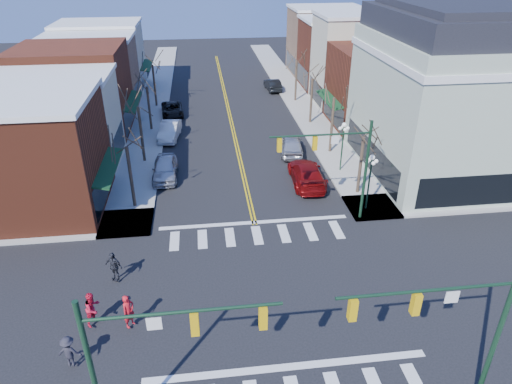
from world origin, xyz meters
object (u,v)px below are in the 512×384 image
object	(u,v)px
car_right_near	(307,174)
pedestrian_dark_b	(69,352)
pedestrian_red_a	(129,311)
car_left_near	(165,168)
car_right_far	(273,85)
pedestrian_dark_a	(114,266)
car_left_far	(172,109)
lamppost_midblock	(343,139)
lamppost_corner	(370,173)
car_right_mid	(291,145)
pedestrian_red_b	(93,308)
victorian_corner	(451,92)
car_left_mid	(169,131)

from	to	relation	value
car_right_near	pedestrian_dark_b	distance (m)	21.99
pedestrian_red_a	car_left_near	bearing A→B (deg)	34.78
car_right_near	pedestrian_red_a	distance (m)	18.83
car_right_far	pedestrian_dark_a	world-z (taller)	pedestrian_dark_a
car_left_far	pedestrian_dark_a	size ratio (longest dim) A/B	2.74
lamppost_midblock	car_left_far	world-z (taller)	lamppost_midblock
pedestrian_red_a	car_right_near	bearing A→B (deg)	-2.40
lamppost_corner	car_right_near	world-z (taller)	lamppost_corner
pedestrian_red_a	car_right_mid	bearing A→B (deg)	7.27
car_right_mid	pedestrian_red_b	xyz separation A→B (m)	(-13.87, -20.07, 0.23)
victorian_corner	car_left_far	bearing A→B (deg)	143.43
lamppost_corner	pedestrian_red_b	xyz separation A→B (m)	(-17.27, -9.30, -1.88)
car_left_mid	lamppost_midblock	bearing A→B (deg)	-25.46
victorian_corner	lamppost_midblock	size ratio (longest dim) A/B	3.29
car_right_far	lamppost_midblock	bearing A→B (deg)	89.69
lamppost_corner	lamppost_midblock	bearing A→B (deg)	90.00
victorian_corner	car_right_far	distance (m)	28.18
victorian_corner	car_right_near	bearing A→B (deg)	-173.41
lamppost_corner	pedestrian_dark_b	size ratio (longest dim) A/B	2.65
car_left_far	pedestrian_red_a	distance (m)	32.72
car_left_mid	lamppost_corner	bearing A→B (deg)	-40.15
car_right_mid	car_left_near	bearing A→B (deg)	25.16
pedestrian_red_a	car_right_far	bearing A→B (deg)	19.51
pedestrian_red_b	lamppost_midblock	bearing A→B (deg)	-17.68
lamppost_corner	car_left_far	size ratio (longest dim) A/B	0.87
car_right_mid	pedestrian_dark_a	bearing A→B (deg)	58.53
car_right_mid	car_right_far	size ratio (longest dim) A/B	1.09
lamppost_midblock	pedestrian_red_a	xyz separation A→B (m)	(-15.50, -16.21, -1.89)
victorian_corner	pedestrian_red_b	distance (m)	30.32
car_right_far	lamppost_corner	bearing A→B (deg)	88.85
car_left_far	lamppost_midblock	bearing A→B (deg)	-53.48
pedestrian_red_a	victorian_corner	bearing A→B (deg)	-18.72
car_left_near	car_left_far	world-z (taller)	car_left_near
lamppost_corner	car_left_mid	bearing A→B (deg)	132.60
car_right_mid	pedestrian_dark_a	world-z (taller)	pedestrian_dark_a
pedestrian_dark_b	car_left_mid	bearing A→B (deg)	-87.54
victorian_corner	car_right_near	distance (m)	13.07
car_left_near	pedestrian_dark_a	distance (m)	13.26
pedestrian_dark_a	pedestrian_dark_b	distance (m)	6.02
car_right_far	pedestrian_red_b	world-z (taller)	pedestrian_red_b
victorian_corner	pedestrian_dark_a	xyz separation A→B (m)	(-25.06, -11.95, -5.60)
pedestrian_dark_a	pedestrian_dark_b	size ratio (longest dim) A/B	1.11
car_left_far	car_right_mid	xyz separation A→B (m)	(11.20, -12.23, 0.15)
lamppost_corner	car_left_near	distance (m)	16.39
pedestrian_dark_b	pedestrian_red_b	bearing A→B (deg)	-93.35
lamppost_corner	pedestrian_red_b	bearing A→B (deg)	-151.69
lamppost_corner	car_right_far	distance (m)	31.77
car_left_near	lamppost_corner	bearing A→B (deg)	-25.57
car_left_near	car_left_far	bearing A→B (deg)	90.45
pedestrian_red_b	pedestrian_dark_b	xyz separation A→B (m)	(-0.57, -2.57, -0.11)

